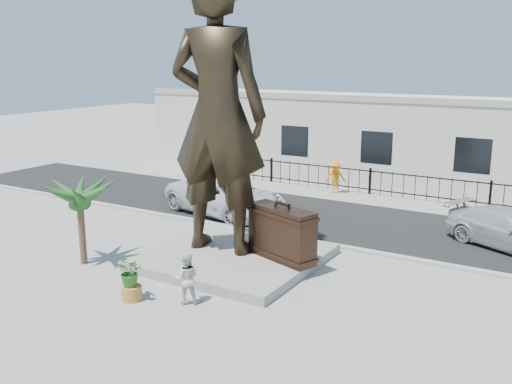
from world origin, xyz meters
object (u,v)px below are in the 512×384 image
at_px(suitcase, 282,233).
at_px(car_white, 226,196).
at_px(statue, 218,114).
at_px(tourist, 187,278).

relative_size(suitcase, car_white, 0.42).
xyz_separation_m(statue, car_white, (-2.77, 4.55, -3.96)).
xyz_separation_m(statue, tourist, (1.33, -3.50, -4.05)).
bearing_deg(suitcase, statue, -156.62).
height_order(tourist, car_white, car_white).
bearing_deg(statue, suitcase, 176.14).
bearing_deg(suitcase, tourist, -85.07).
relative_size(suitcase, tourist, 1.69).
distance_m(suitcase, car_white, 6.69).
height_order(statue, suitcase, statue).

